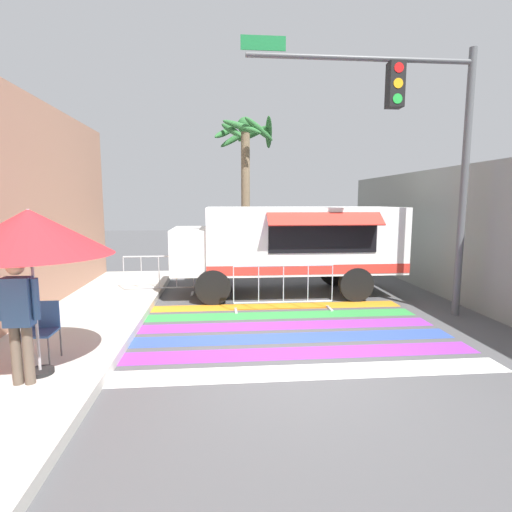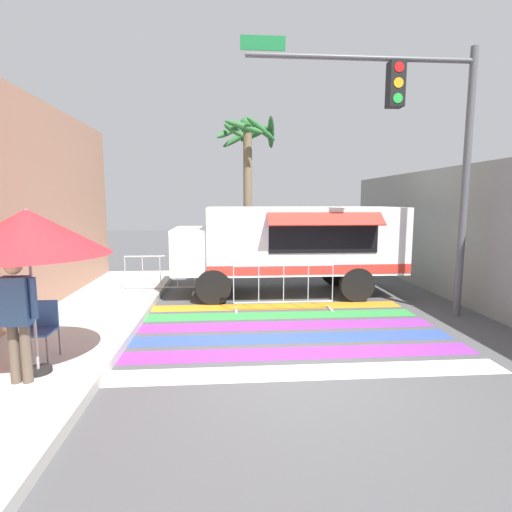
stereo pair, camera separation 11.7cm
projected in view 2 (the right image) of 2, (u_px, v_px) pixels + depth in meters
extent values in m
plane|color=#4C4C4F|center=(295.00, 367.00, 6.19)|extent=(60.00, 60.00, 0.00)
cube|color=gray|center=(479.00, 237.00, 9.29)|extent=(0.20, 16.00, 3.44)
cube|color=white|center=(298.00, 372.00, 5.98)|extent=(6.40, 0.56, 0.01)
cube|color=purple|center=(290.00, 353.00, 6.73)|extent=(6.40, 0.56, 0.01)
cube|color=#334FB2|center=(283.00, 338.00, 7.48)|extent=(6.40, 0.56, 0.01)
cube|color=purple|center=(278.00, 326.00, 8.23)|extent=(6.40, 0.56, 0.01)
cube|color=green|center=(274.00, 315.00, 8.98)|extent=(6.40, 0.56, 0.01)
cube|color=orange|center=(270.00, 306.00, 9.73)|extent=(6.40, 0.56, 0.01)
cube|color=white|center=(303.00, 239.00, 10.94)|extent=(5.17, 2.17, 1.72)
cube|color=white|center=(208.00, 250.00, 10.78)|extent=(1.82, 2.00, 1.16)
cube|color=#1E232D|center=(176.00, 239.00, 10.67)|extent=(0.06, 1.74, 0.44)
cube|color=black|center=(324.00, 237.00, 9.85)|extent=(2.74, 0.03, 0.77)
cube|color=red|center=(326.00, 219.00, 9.59)|extent=(2.84, 0.43, 0.31)
cube|color=red|center=(311.00, 270.00, 9.95)|extent=(5.17, 0.01, 0.24)
cylinder|color=black|center=(213.00, 287.00, 9.91)|extent=(0.88, 0.22, 0.88)
cylinder|color=black|center=(215.00, 273.00, 11.89)|extent=(0.88, 0.22, 0.88)
cylinder|color=black|center=(357.00, 285.00, 10.19)|extent=(0.88, 0.22, 0.88)
cylinder|color=black|center=(335.00, 271.00, 12.16)|extent=(0.88, 0.22, 0.88)
cylinder|color=#515456|center=(465.00, 187.00, 8.60)|extent=(0.16, 0.16, 5.72)
cylinder|color=#515456|center=(362.00, 58.00, 8.07)|extent=(4.75, 0.11, 0.11)
cube|color=black|center=(396.00, 85.00, 8.17)|extent=(0.32, 0.28, 0.90)
cylinder|color=red|center=(399.00, 67.00, 7.99)|extent=(0.20, 0.02, 0.20)
cylinder|color=#F2A519|center=(399.00, 83.00, 8.03)|extent=(0.20, 0.02, 0.20)
cylinder|color=green|center=(398.00, 98.00, 8.07)|extent=(0.20, 0.02, 0.20)
cube|color=#197238|center=(263.00, 43.00, 7.87)|extent=(0.90, 0.02, 0.28)
cylinder|color=black|center=(38.00, 370.00, 5.60)|extent=(0.36, 0.36, 0.06)
cylinder|color=#B2B2B7|center=(32.00, 293.00, 5.45)|extent=(0.04, 0.04, 2.29)
cone|color=red|center=(28.00, 232.00, 5.33)|extent=(2.14, 2.14, 0.62)
cylinder|color=#4C4C51|center=(16.00, 353.00, 5.75)|extent=(0.02, 0.02, 0.44)
cylinder|color=#4C4C51|center=(47.00, 352.00, 5.79)|extent=(0.02, 0.02, 0.44)
cylinder|color=#4C4C51|center=(30.00, 342.00, 6.18)|extent=(0.02, 0.02, 0.44)
cylinder|color=#4C4C51|center=(59.00, 341.00, 6.22)|extent=(0.02, 0.02, 0.44)
cube|color=#2D5999|center=(37.00, 332.00, 5.95)|extent=(0.46, 0.46, 0.03)
cube|color=#2D5999|center=(43.00, 313.00, 6.13)|extent=(0.46, 0.03, 0.42)
cylinder|color=brown|center=(14.00, 354.00, 5.24)|extent=(0.13, 0.13, 0.79)
cylinder|color=brown|center=(26.00, 354.00, 5.25)|extent=(0.13, 0.13, 0.79)
cube|color=#33598C|center=(16.00, 301.00, 5.15)|extent=(0.34, 0.20, 0.64)
cylinder|color=#33598C|center=(33.00, 298.00, 5.16)|extent=(0.09, 0.09, 0.54)
sphere|color=tan|center=(13.00, 266.00, 5.09)|extent=(0.22, 0.22, 0.22)
cylinder|color=#B7BABF|center=(284.00, 266.00, 9.26)|extent=(2.34, 0.04, 0.04)
cylinder|color=#B7BABF|center=(283.00, 302.00, 9.38)|extent=(2.34, 0.04, 0.04)
cylinder|color=#B7BABF|center=(234.00, 285.00, 9.23)|extent=(0.02, 0.02, 0.87)
cylinder|color=#B7BABF|center=(259.00, 284.00, 9.28)|extent=(0.02, 0.02, 0.87)
cylinder|color=#B7BABF|center=(284.00, 284.00, 9.32)|extent=(0.02, 0.02, 0.87)
cylinder|color=#B7BABF|center=(308.00, 284.00, 9.37)|extent=(0.02, 0.02, 0.87)
cylinder|color=#B7BABF|center=(333.00, 283.00, 9.41)|extent=(0.02, 0.02, 0.87)
cube|color=#B7BABF|center=(236.00, 311.00, 9.32)|extent=(0.06, 0.44, 0.03)
cube|color=#B7BABF|center=(330.00, 309.00, 9.49)|extent=(0.06, 0.44, 0.03)
cylinder|color=#B7BABF|center=(160.00, 256.00, 10.86)|extent=(1.88, 0.04, 0.04)
cylinder|color=#B7BABF|center=(161.00, 288.00, 10.98)|extent=(1.88, 0.04, 0.04)
cylinder|color=#B7BABF|center=(125.00, 272.00, 10.85)|extent=(0.02, 0.02, 0.87)
cylinder|color=#B7BABF|center=(143.00, 272.00, 10.88)|extent=(0.02, 0.02, 0.87)
cylinder|color=#B7BABF|center=(160.00, 272.00, 10.92)|extent=(0.02, 0.02, 0.87)
cylinder|color=#B7BABF|center=(177.00, 272.00, 10.95)|extent=(0.02, 0.02, 0.87)
cylinder|color=#B7BABF|center=(195.00, 271.00, 10.99)|extent=(0.02, 0.02, 0.87)
cube|color=#B7BABF|center=(128.00, 294.00, 10.93)|extent=(0.06, 0.44, 0.03)
cube|color=#B7BABF|center=(193.00, 293.00, 11.07)|extent=(0.06, 0.44, 0.03)
cylinder|color=#7A664C|center=(248.00, 200.00, 15.11)|extent=(0.33, 0.33, 5.18)
sphere|color=#2D6B33|center=(248.00, 125.00, 14.73)|extent=(0.60, 0.60, 0.60)
ellipsoid|color=#2D6B33|center=(271.00, 133.00, 14.73)|extent=(0.43, 1.62, 1.11)
ellipsoid|color=#2D6B33|center=(256.00, 133.00, 15.40)|extent=(1.36, 0.93, 0.70)
ellipsoid|color=#2D6B33|center=(240.00, 136.00, 15.54)|extent=(1.55, 0.66, 1.07)
ellipsoid|color=#2D6B33|center=(228.00, 132.00, 15.11)|extent=(1.03, 1.57, 0.81)
ellipsoid|color=#2D6B33|center=(233.00, 130.00, 14.37)|extent=(0.90, 1.18, 0.78)
ellipsoid|color=#2D6B33|center=(244.00, 127.00, 14.05)|extent=(1.46, 0.57, 0.68)
ellipsoid|color=#2D6B33|center=(261.00, 129.00, 14.22)|extent=(1.29, 1.07, 0.87)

